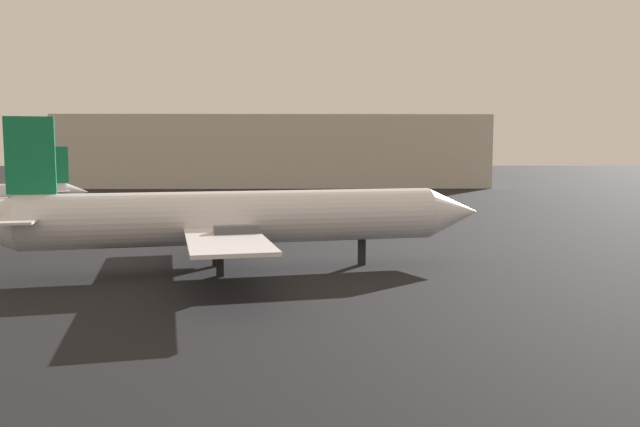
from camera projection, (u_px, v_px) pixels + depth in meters
The scene contains 2 objects.
airplane_on_taxiway at pixel (234, 218), 43.89m from camera, with size 35.94×25.58×10.42m.
terminal_building at pixel (275, 151), 141.13m from camera, with size 91.59×18.26×15.40m, color beige.
Camera 1 is at (-1.89, -7.70, 8.43)m, focal length 35.92 mm.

